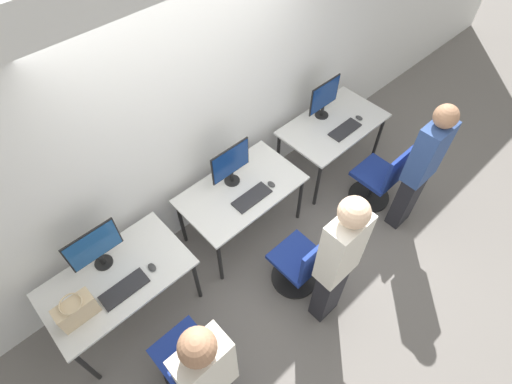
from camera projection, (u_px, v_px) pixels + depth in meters
name	position (u px, v px, depth m)	size (l,w,h in m)	color
ground_plane	(265.00, 249.00, 4.37)	(20.00, 20.00, 0.00)	slate
wall_back	(204.00, 112.00, 3.66)	(12.00, 0.05, 2.80)	silver
desk_left	(118.00, 281.00, 3.43)	(1.24, 0.73, 0.71)	silver
monitor_left	(94.00, 247.00, 3.26)	(0.45, 0.16, 0.46)	black
keyboard_left	(124.00, 289.00, 3.30)	(0.40, 0.17, 0.02)	#262628
mouse_left	(152.00, 267.00, 3.42)	(0.06, 0.09, 0.03)	#333333
office_chair_left	(189.00, 360.00, 3.30)	(0.48, 0.48, 0.88)	black
person_left	(209.00, 378.00, 2.68)	(0.36, 0.22, 1.70)	#232328
desk_center	(241.00, 193.00, 4.03)	(1.24, 0.73, 0.71)	silver
monitor_center	(231.00, 164.00, 3.84)	(0.45, 0.16, 0.46)	black
keyboard_center	(252.00, 197.00, 3.90)	(0.40, 0.17, 0.02)	#262628
mouse_center	(271.00, 184.00, 3.99)	(0.06, 0.09, 0.03)	#333333
office_chair_center	(301.00, 264.00, 3.85)	(0.48, 0.48, 0.88)	black
person_center	(338.00, 261.00, 3.19)	(0.36, 0.23, 1.75)	#232328
desk_right	(333.00, 128.00, 4.64)	(1.24, 0.73, 0.71)	silver
monitor_right	(324.00, 97.00, 4.46)	(0.45, 0.16, 0.46)	black
keyboard_right	(345.00, 130.00, 4.50)	(0.40, 0.17, 0.02)	#262628
mouse_right	(359.00, 118.00, 4.61)	(0.06, 0.09, 0.03)	#333333
office_chair_right	(379.00, 180.00, 4.51)	(0.48, 0.48, 0.88)	black
person_right	(422.00, 167.00, 3.91)	(0.36, 0.22, 1.65)	#232328
handbag	(76.00, 310.00, 3.08)	(0.30, 0.18, 0.25)	tan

